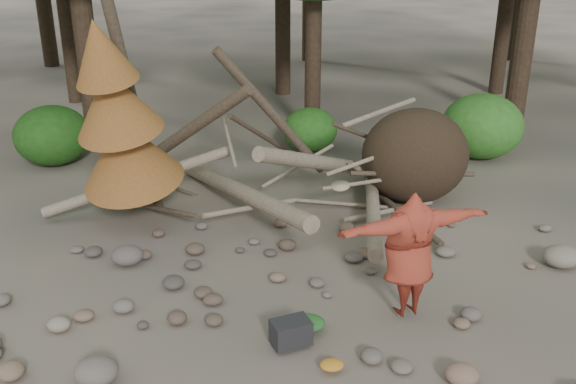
{
  "coord_description": "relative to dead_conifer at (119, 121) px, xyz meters",
  "views": [
    {
      "loc": [
        -0.87,
        -7.95,
        5.23
      ],
      "look_at": [
        -0.21,
        1.5,
        1.4
      ],
      "focal_mm": 40.0,
      "sensor_mm": 36.0,
      "label": 1
    }
  ],
  "objects": [
    {
      "name": "dead_conifer",
      "position": [
        0.0,
        0.0,
        0.0
      ],
      "size": [
        2.06,
        2.16,
        4.35
      ],
      "color": "#4C3F30",
      "rests_on": "ground"
    },
    {
      "name": "deadfall_pile",
      "position": [
        5.13,
        0.87,
        -1.16
      ],
      "size": [
        8.55,
        5.24,
        3.3
      ],
      "color": "#332619",
      "rests_on": "ground"
    },
    {
      "name": "frisbee_thrower",
      "position": [
        4.52,
        -3.4,
        -1.09
      ],
      "size": [
        2.41,
        1.23,
        2.18
      ],
      "color": "maroon",
      "rests_on": "ground"
    },
    {
      "name": "boulder_mid_right",
      "position": [
        7.51,
        -2.08,
        -1.93
      ],
      "size": [
        0.62,
        0.56,
        0.37
      ],
      "primitive_type": "ellipsoid",
      "color": "gray",
      "rests_on": "ground"
    },
    {
      "name": "bush_left",
      "position": [
        -2.38,
        3.83,
        -1.39
      ],
      "size": [
        1.8,
        1.8,
        1.44
      ],
      "primitive_type": "ellipsoid",
      "color": "#205216",
      "rests_on": "ground"
    },
    {
      "name": "boulder_front_left",
      "position": [
        0.32,
        -4.61,
        -1.95
      ],
      "size": [
        0.55,
        0.5,
        0.33
      ],
      "primitive_type": "ellipsoid",
      "color": "#696157",
      "rests_on": "ground"
    },
    {
      "name": "boulder_front_right",
      "position": [
        4.87,
        -4.94,
        -1.98
      ],
      "size": [
        0.43,
        0.39,
        0.26
      ],
      "primitive_type": "ellipsoid",
      "color": "#866653",
      "rests_on": "ground"
    },
    {
      "name": "boulder_mid_left",
      "position": [
        0.2,
        -1.5,
        -1.95
      ],
      "size": [
        0.55,
        0.49,
        0.33
      ],
      "primitive_type": "ellipsoid",
      "color": "#5B534D",
      "rests_on": "ground"
    },
    {
      "name": "cloth_green",
      "position": [
        3.07,
        -3.7,
        -2.02
      ],
      "size": [
        0.48,
        0.4,
        0.18
      ],
      "primitive_type": "ellipsoid",
      "color": "#276026",
      "rests_on": "ground"
    },
    {
      "name": "backpack",
      "position": [
        2.8,
        -4.03,
        -1.94
      ],
      "size": [
        0.6,
        0.49,
        0.34
      ],
      "primitive_type": "cube",
      "rotation": [
        0.0,
        0.0,
        0.33
      ],
      "color": "black",
      "rests_on": "ground"
    },
    {
      "name": "bush_right",
      "position": [
        8.12,
        3.63,
        -1.31
      ],
      "size": [
        2.0,
        2.0,
        1.6
      ],
      "primitive_type": "ellipsoid",
      "color": "#367C26",
      "rests_on": "ground"
    },
    {
      "name": "bush_mid",
      "position": [
        3.92,
        4.43,
        -1.55
      ],
      "size": [
        1.4,
        1.4,
        1.12
      ],
      "primitive_type": "ellipsoid",
      "color": "#2B681E",
      "rests_on": "ground"
    },
    {
      "name": "cloth_orange",
      "position": [
        3.28,
        -4.61,
        -2.05
      ],
      "size": [
        0.31,
        0.25,
        0.11
      ],
      "primitive_type": "ellipsoid",
      "color": "#C37B21",
      "rests_on": "ground"
    },
    {
      "name": "ground",
      "position": [
        3.12,
        -3.37,
        -2.11
      ],
      "size": [
        120.0,
        120.0,
        0.0
      ],
      "primitive_type": "plane",
      "color": "#514C44",
      "rests_on": "ground"
    }
  ]
}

